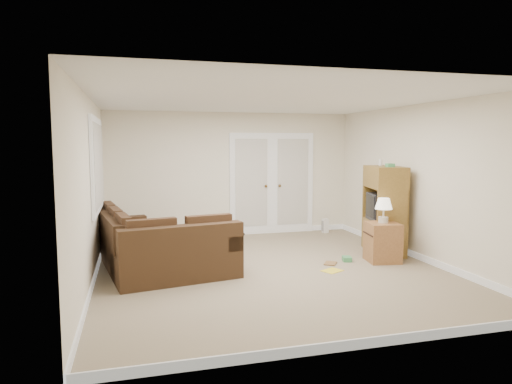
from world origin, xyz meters
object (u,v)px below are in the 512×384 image
object	(u,v)px
sectional_sofa	(150,249)
side_cabinet	(383,239)
tv_armoire	(384,209)
coffee_table	(213,246)

from	to	relation	value
sectional_sofa	side_cabinet	distance (m)	3.63
tv_armoire	sectional_sofa	bearing A→B (deg)	-166.17
coffee_table	tv_armoire	distance (m)	2.99
side_cabinet	sectional_sofa	bearing A→B (deg)	-178.81
side_cabinet	tv_armoire	bearing A→B (deg)	67.35
tv_armoire	side_cabinet	xyz separation A→B (m)	(-0.34, -0.55, -0.39)
coffee_table	tv_armoire	bearing A→B (deg)	-1.18
sectional_sofa	tv_armoire	xyz separation A→B (m)	(3.93, 0.06, 0.44)
tv_armoire	side_cabinet	world-z (taller)	tv_armoire
coffee_table	side_cabinet	world-z (taller)	side_cabinet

